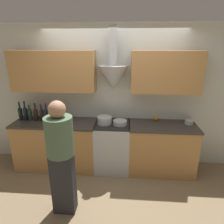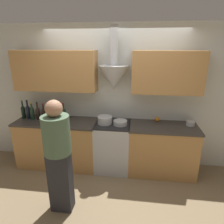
% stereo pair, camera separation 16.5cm
% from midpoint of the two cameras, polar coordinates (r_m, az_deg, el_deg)
% --- Properties ---
extents(ground_plane, '(12.00, 12.00, 0.00)m').
position_cam_midpoint_polar(ground_plane, '(3.74, 0.90, -18.09)').
color(ground_plane, '#847051').
extents(wall_back, '(8.40, 0.52, 2.60)m').
position_cam_midpoint_polar(wall_back, '(3.65, 1.15, 6.61)').
color(wall_back, silver).
rests_on(wall_back, ground_plane).
extents(counter_left, '(1.51, 0.62, 0.90)m').
position_cam_midpoint_polar(counter_left, '(3.98, -13.89, -8.53)').
color(counter_left, '#B27F47').
rests_on(counter_left, ground_plane).
extents(counter_right, '(1.19, 0.62, 0.90)m').
position_cam_midpoint_polar(counter_right, '(3.78, 15.26, -10.22)').
color(counter_right, '#B27F47').
rests_on(counter_right, ground_plane).
extents(stove_range, '(0.62, 0.60, 0.90)m').
position_cam_midpoint_polar(stove_range, '(3.75, 1.48, -9.67)').
color(stove_range, '#B7BABC').
rests_on(stove_range, ground_plane).
extents(wine_bottle_0, '(0.08, 0.08, 0.35)m').
position_cam_midpoint_polar(wine_bottle_0, '(4.10, -22.97, 0.18)').
color(wine_bottle_0, black).
rests_on(wine_bottle_0, counter_left).
extents(wine_bottle_1, '(0.08, 0.08, 0.36)m').
position_cam_midpoint_polar(wine_bottle_1, '(4.04, -21.79, 0.19)').
color(wine_bottle_1, black).
rests_on(wine_bottle_1, counter_left).
extents(wine_bottle_2, '(0.08, 0.08, 0.33)m').
position_cam_midpoint_polar(wine_bottle_2, '(3.98, -20.76, -0.09)').
color(wine_bottle_2, black).
rests_on(wine_bottle_2, counter_left).
extents(wine_bottle_3, '(0.08, 0.08, 0.33)m').
position_cam_midpoint_polar(wine_bottle_3, '(3.95, -19.29, -0.19)').
color(wine_bottle_3, black).
rests_on(wine_bottle_3, counter_left).
extents(wine_bottle_4, '(0.07, 0.07, 0.31)m').
position_cam_midpoint_polar(wine_bottle_4, '(3.90, -17.80, -0.29)').
color(wine_bottle_4, black).
rests_on(wine_bottle_4, counter_left).
extents(wine_bottle_5, '(0.07, 0.07, 0.33)m').
position_cam_midpoint_polar(wine_bottle_5, '(3.86, -16.61, -0.24)').
color(wine_bottle_5, black).
rests_on(wine_bottle_5, counter_left).
extents(wine_bottle_6, '(0.08, 0.08, 0.34)m').
position_cam_midpoint_polar(wine_bottle_6, '(3.81, -15.27, -0.26)').
color(wine_bottle_6, black).
rests_on(wine_bottle_6, counter_left).
extents(wine_bottle_7, '(0.07, 0.07, 0.34)m').
position_cam_midpoint_polar(wine_bottle_7, '(3.78, -14.02, -0.36)').
color(wine_bottle_7, black).
rests_on(wine_bottle_7, counter_left).
extents(wine_bottle_8, '(0.07, 0.07, 0.33)m').
position_cam_midpoint_polar(wine_bottle_8, '(3.77, -12.37, -0.42)').
color(wine_bottle_8, black).
rests_on(wine_bottle_8, counter_left).
extents(stock_pot, '(0.26, 0.26, 0.13)m').
position_cam_midpoint_polar(stock_pot, '(3.54, -0.71, -2.30)').
color(stock_pot, '#B7BABC').
rests_on(stock_pot, stove_range).
extents(mixing_bowl, '(0.24, 0.24, 0.08)m').
position_cam_midpoint_polar(mixing_bowl, '(3.50, 3.74, -3.07)').
color(mixing_bowl, '#B7BABC').
rests_on(mixing_bowl, stove_range).
extents(orange_fruit, '(0.08, 0.08, 0.08)m').
position_cam_midpoint_polar(orange_fruit, '(3.76, 14.00, -2.00)').
color(orange_fruit, orange).
rests_on(orange_fruit, counter_right).
extents(saucepan, '(0.15, 0.15, 0.07)m').
position_cam_midpoint_polar(saucepan, '(3.75, 22.71, -3.02)').
color(saucepan, '#B7BABC').
rests_on(saucepan, counter_right).
extents(person_foreground_left, '(0.35, 0.35, 1.61)m').
position_cam_midpoint_polar(person_foreground_left, '(2.73, -13.45, -11.47)').
color(person_foreground_left, '#28282D').
rests_on(person_foreground_left, ground_plane).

